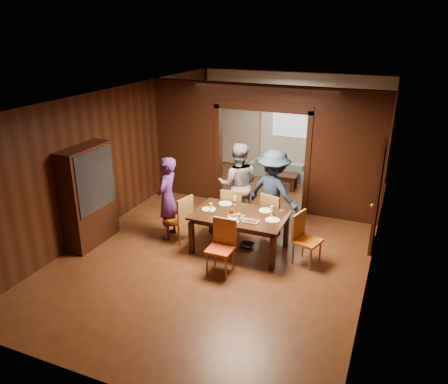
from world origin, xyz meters
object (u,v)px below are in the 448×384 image
at_px(chair_left, 178,218).
at_px(coffee_table, 282,181).
at_px(person_purple, 167,198).
at_px(person_navy, 274,193).
at_px(sofa, 283,168).
at_px(chair_far_l, 233,209).
at_px(person_grey, 238,185).
at_px(chair_far_r, 275,215).
at_px(chair_near, 220,248).
at_px(hutch, 89,196).
at_px(dining_table, 240,232).
at_px(chair_right, 308,240).

bearing_deg(chair_left, coffee_table, 177.28).
height_order(person_purple, person_navy, person_navy).
height_order(person_navy, chair_left, person_navy).
height_order(sofa, chair_far_l, chair_far_l).
relative_size(person_grey, chair_far_r, 1.89).
distance_m(chair_far_r, chair_near, 1.80).
relative_size(person_navy, coffee_table, 2.26).
xyz_separation_m(person_purple, chair_left, (0.26, -0.05, -0.37)).
distance_m(person_grey, chair_left, 1.50).
bearing_deg(sofa, chair_far_r, 110.25).
relative_size(chair_near, hutch, 0.48).
height_order(dining_table, chair_near, chair_near).
distance_m(chair_right, chair_far_r, 1.20).
relative_size(chair_right, chair_near, 1.00).
relative_size(coffee_table, chair_left, 0.82).
bearing_deg(chair_right, chair_far_r, 62.53).
bearing_deg(hutch, chair_left, 25.79).
bearing_deg(chair_far_r, chair_right, 152.58).
bearing_deg(person_navy, dining_table, 88.09).
distance_m(sofa, chair_right, 4.84).
bearing_deg(chair_far_l, person_grey, -101.95).
relative_size(coffee_table, chair_far_r, 0.82).
xyz_separation_m(sofa, chair_far_l, (-0.07, -3.74, 0.21)).
relative_size(person_navy, chair_right, 1.86).
distance_m(person_grey, dining_table, 1.31).
distance_m(sofa, coffee_table, 0.90).
height_order(chair_left, chair_far_l, same).
distance_m(coffee_table, chair_right, 3.95).
bearing_deg(chair_far_l, dining_table, 108.17).
relative_size(person_navy, chair_left, 1.86).
height_order(chair_far_l, chair_near, same).
bearing_deg(person_navy, chair_near, 97.11).
bearing_deg(person_grey, dining_table, 93.60).
height_order(dining_table, chair_far_r, chair_far_r).
height_order(coffee_table, chair_right, chair_right).
bearing_deg(chair_near, person_purple, 150.53).
bearing_deg(coffee_table, chair_far_l, -95.95).
bearing_deg(dining_table, sofa, 94.94).
xyz_separation_m(sofa, dining_table, (0.39, -4.53, 0.11)).
xyz_separation_m(dining_table, chair_far_l, (-0.46, 0.78, 0.10)).
xyz_separation_m(person_purple, chair_right, (2.88, 0.03, -0.37)).
bearing_deg(person_navy, person_grey, 10.28).
bearing_deg(person_purple, coffee_table, 152.30).
relative_size(chair_far_l, chair_near, 1.00).
relative_size(person_purple, person_grey, 0.93).
bearing_deg(dining_table, person_navy, 69.10).
bearing_deg(hutch, person_navy, 29.10).
bearing_deg(chair_far_l, coffee_table, -108.16).
bearing_deg(dining_table, chair_near, -91.44).
bearing_deg(chair_far_r, person_purple, 39.44).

